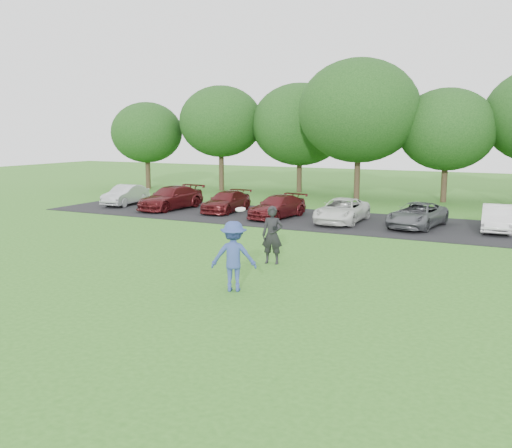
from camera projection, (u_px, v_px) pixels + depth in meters
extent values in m
plane|color=#337020|center=(199.00, 289.00, 15.60)|extent=(100.00, 100.00, 0.00)
cube|color=black|center=(345.00, 222.00, 27.08)|extent=(32.00, 6.50, 0.03)
imported|color=#31448B|center=(234.00, 256.00, 15.34)|extent=(1.41, 1.14, 1.91)
cylinder|color=white|center=(240.00, 209.00, 15.07)|extent=(0.27, 0.27, 0.09)
imported|color=black|center=(272.00, 235.00, 18.49)|extent=(0.76, 0.58, 1.89)
cube|color=black|center=(275.00, 228.00, 18.21)|extent=(0.16, 0.13, 0.10)
imported|color=silver|center=(125.00, 195.00, 33.01)|extent=(1.61, 3.58, 1.14)
imported|color=#4C1013|center=(171.00, 198.00, 31.23)|extent=(2.21, 4.45, 1.24)
imported|color=#4A1012|center=(226.00, 202.00, 30.19)|extent=(1.62, 3.76, 1.08)
imported|color=#501115|center=(277.00, 207.00, 28.18)|extent=(2.09, 3.96, 1.09)
imported|color=white|center=(342.00, 211.00, 26.71)|extent=(1.91, 4.04, 1.11)
imported|color=#595B60|center=(417.00, 215.00, 25.40)|extent=(2.39, 4.14, 1.08)
imported|color=silver|center=(497.00, 218.00, 24.42)|extent=(1.41, 3.45, 1.11)
cylinder|color=#38281C|center=(148.00, 174.00, 42.42)|extent=(0.36, 0.36, 2.20)
ellipsoid|color=#214C19|center=(147.00, 132.00, 41.92)|extent=(5.20, 5.20, 4.42)
cylinder|color=#38281C|center=(221.00, 172.00, 41.20)|extent=(0.36, 0.36, 2.70)
ellipsoid|color=#214C19|center=(221.00, 122.00, 40.61)|extent=(5.94, 5.94, 5.05)
cylinder|color=#38281C|center=(299.00, 176.00, 40.05)|extent=(0.36, 0.36, 2.20)
ellipsoid|color=#214C19|center=(300.00, 125.00, 39.47)|extent=(6.68, 6.68, 5.68)
cylinder|color=#38281C|center=(357.00, 179.00, 35.34)|extent=(0.36, 0.36, 2.70)
ellipsoid|color=#214C19|center=(359.00, 111.00, 34.67)|extent=(7.42, 7.42, 6.31)
cylinder|color=#38281C|center=(444.00, 184.00, 34.42)|extent=(0.36, 0.36, 2.20)
ellipsoid|color=#214C19|center=(447.00, 129.00, 33.89)|extent=(5.76, 5.76, 4.90)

